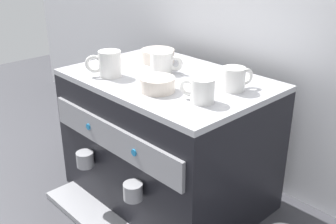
{
  "coord_description": "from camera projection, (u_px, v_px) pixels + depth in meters",
  "views": [
    {
      "loc": [
        0.89,
        -0.84,
        0.86
      ],
      "look_at": [
        0.0,
        0.0,
        0.32
      ],
      "focal_mm": 43.24,
      "sensor_mm": 36.0,
      "label": 1
    }
  ],
  "objects": [
    {
      "name": "espresso_machine",
      "position": [
        167.0,
        140.0,
        1.37
      ],
      "size": [
        0.65,
        0.56,
        0.44
      ],
      "color": "black",
      "rests_on": "ground_plane"
    },
    {
      "name": "ceramic_bowl_1",
      "position": [
        157.0,
        85.0,
        1.16
      ],
      "size": [
        0.1,
        0.1,
        0.04
      ],
      "color": "beige",
      "rests_on": "espresso_machine"
    },
    {
      "name": "ground_plane",
      "position": [
        168.0,
        193.0,
        1.47
      ],
      "size": [
        4.0,
        4.0,
        0.0
      ],
      "primitive_type": "plane",
      "color": "#38383D"
    },
    {
      "name": "ceramic_cup_2",
      "position": [
        163.0,
        62.0,
        1.32
      ],
      "size": [
        0.11,
        0.07,
        0.07
      ],
      "color": "white",
      "rests_on": "espresso_machine"
    },
    {
      "name": "coffee_grinder",
      "position": [
        102.0,
        102.0,
        1.73
      ],
      "size": [
        0.18,
        0.18,
        0.4
      ],
      "color": "#333338",
      "rests_on": "ground_plane"
    },
    {
      "name": "ceramic_bowl_0",
      "position": [
        158.0,
        56.0,
        1.44
      ],
      "size": [
        0.12,
        0.12,
        0.04
      ],
      "color": "beige",
      "rests_on": "espresso_machine"
    },
    {
      "name": "ceramic_cup_1",
      "position": [
        201.0,
        90.0,
        1.08
      ],
      "size": [
        0.1,
        0.06,
        0.07
      ],
      "color": "white",
      "rests_on": "espresso_machine"
    },
    {
      "name": "ceramic_cup_3",
      "position": [
        235.0,
        79.0,
        1.17
      ],
      "size": [
        0.07,
        0.1,
        0.07
      ],
      "color": "white",
      "rests_on": "espresso_machine"
    },
    {
      "name": "tiled_backsplash_wall",
      "position": [
        233.0,
        35.0,
        1.46
      ],
      "size": [
        2.8,
        0.03,
        1.06
      ],
      "primitive_type": "cube",
      "color": "silver",
      "rests_on": "ground_plane"
    },
    {
      "name": "ceramic_cup_0",
      "position": [
        108.0,
        64.0,
        1.28
      ],
      "size": [
        0.09,
        0.1,
        0.08
      ],
      "color": "white",
      "rests_on": "espresso_machine"
    }
  ]
}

